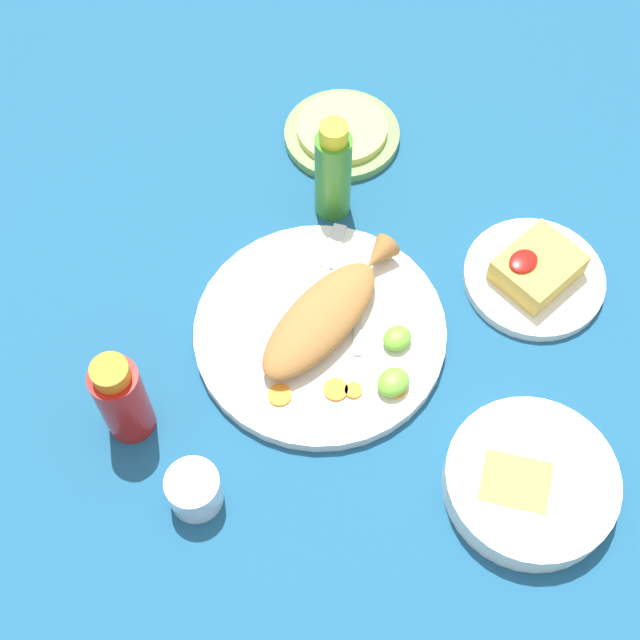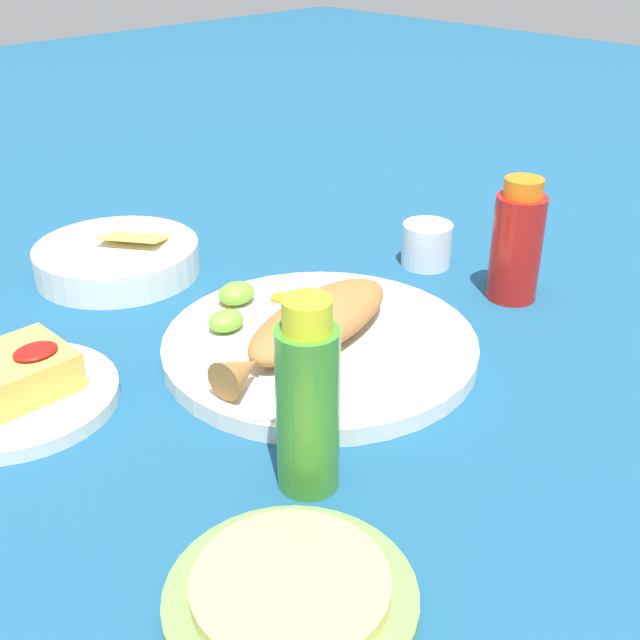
% 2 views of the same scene
% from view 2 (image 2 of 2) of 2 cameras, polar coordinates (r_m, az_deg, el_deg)
% --- Properties ---
extents(ground_plane, '(4.00, 4.00, 0.00)m').
position_cam_2_polar(ground_plane, '(0.81, -0.00, -2.36)').
color(ground_plane, navy).
extents(main_plate, '(0.32, 0.32, 0.02)m').
position_cam_2_polar(main_plate, '(0.81, -0.00, -1.81)').
color(main_plate, silver).
rests_on(main_plate, ground_plane).
extents(fried_fish, '(0.25, 0.11, 0.04)m').
position_cam_2_polar(fried_fish, '(0.79, -0.44, -0.23)').
color(fried_fish, '#996633').
rests_on(fried_fish, main_plate).
extents(fork_near, '(0.16, 0.11, 0.00)m').
position_cam_2_polar(fork_near, '(0.73, -0.24, -4.23)').
color(fork_near, silver).
rests_on(fork_near, main_plate).
extents(fork_far, '(0.14, 0.14, 0.00)m').
position_cam_2_polar(fork_far, '(0.75, -3.62, -3.67)').
color(fork_far, silver).
rests_on(fork_far, main_plate).
extents(carrot_slice_near, '(0.03, 0.03, 0.00)m').
position_cam_2_polar(carrot_slice_near, '(0.89, 2.88, 1.87)').
color(carrot_slice_near, orange).
rests_on(carrot_slice_near, main_plate).
extents(carrot_slice_mid, '(0.03, 0.03, 0.00)m').
position_cam_2_polar(carrot_slice_mid, '(0.88, -1.44, 1.58)').
color(carrot_slice_mid, orange).
rests_on(carrot_slice_mid, main_plate).
extents(carrot_slice_far, '(0.02, 0.02, 0.00)m').
position_cam_2_polar(carrot_slice_far, '(0.88, -2.83, 1.59)').
color(carrot_slice_far, orange).
rests_on(carrot_slice_far, main_plate).
extents(carrot_slice_extra, '(0.03, 0.03, 0.00)m').
position_cam_2_polar(carrot_slice_extra, '(0.88, -6.18, 1.44)').
color(carrot_slice_extra, orange).
rests_on(carrot_slice_extra, main_plate).
extents(lime_wedge_main, '(0.04, 0.04, 0.02)m').
position_cam_2_polar(lime_wedge_main, '(0.87, -5.96, 1.90)').
color(lime_wedge_main, '#6BB233').
rests_on(lime_wedge_main, main_plate).
extents(lime_wedge_side, '(0.04, 0.03, 0.02)m').
position_cam_2_polar(lime_wedge_side, '(0.82, -6.70, -0.05)').
color(lime_wedge_side, '#6BB233').
rests_on(lime_wedge_side, main_plate).
extents(hot_sauce_bottle_red, '(0.06, 0.06, 0.14)m').
position_cam_2_polar(hot_sauce_bottle_red, '(0.93, 13.82, 5.32)').
color(hot_sauce_bottle_red, '#B21914').
rests_on(hot_sauce_bottle_red, ground_plane).
extents(hot_sauce_bottle_green, '(0.05, 0.05, 0.16)m').
position_cam_2_polar(hot_sauce_bottle_green, '(0.60, -0.88, -5.85)').
color(hot_sauce_bottle_green, '#3D8428').
rests_on(hot_sauce_bottle_green, ground_plane).
extents(salt_cup, '(0.06, 0.06, 0.05)m').
position_cam_2_polar(salt_cup, '(1.01, 7.59, 5.15)').
color(salt_cup, silver).
rests_on(salt_cup, ground_plane).
extents(side_plate_fries, '(0.18, 0.18, 0.01)m').
position_cam_2_polar(side_plate_fries, '(0.78, -20.77, -5.20)').
color(side_plate_fries, silver).
rests_on(side_plate_fries, ground_plane).
extents(fries_pile, '(0.10, 0.08, 0.04)m').
position_cam_2_polar(fries_pile, '(0.77, -21.04, -3.59)').
color(fries_pile, gold).
rests_on(fries_pile, side_plate_fries).
extents(guacamole_bowl, '(0.20, 0.20, 0.05)m').
position_cam_2_polar(guacamole_bowl, '(1.01, -14.21, 4.35)').
color(guacamole_bowl, white).
rests_on(guacamole_bowl, ground_plane).
extents(tortilla_plate, '(0.17, 0.17, 0.01)m').
position_cam_2_polar(tortilla_plate, '(0.55, -2.08, -19.28)').
color(tortilla_plate, '#6B9E4C').
rests_on(tortilla_plate, ground_plane).
extents(tortilla_stack, '(0.13, 0.13, 0.01)m').
position_cam_2_polar(tortilla_stack, '(0.54, -2.10, -18.35)').
color(tortilla_stack, '#E0C666').
rests_on(tortilla_stack, tortilla_plate).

